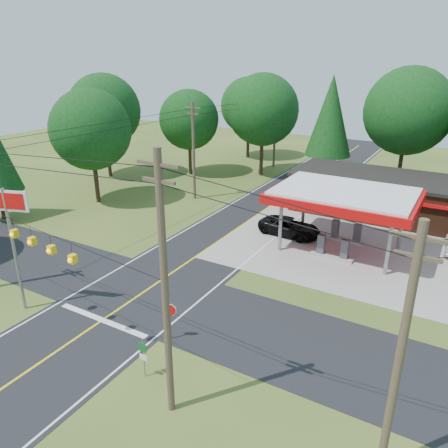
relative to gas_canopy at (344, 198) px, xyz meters
The scene contains 16 objects.
ground 16.38m from the gas_canopy, 124.70° to the right, with size 120.00×120.00×0.00m, color #3D571E.
main_highway 16.37m from the gas_canopy, 124.70° to the right, with size 8.00×120.00×0.02m, color black.
cross_road 16.37m from the gas_canopy, 124.70° to the right, with size 70.00×7.00×0.02m, color black.
lane_center_yellow 16.37m from the gas_canopy, 124.70° to the right, with size 0.15×110.00×0.00m, color yellow.
gas_canopy is the anchor object (origin of this frame).
convenience_store 10.31m from the gas_canopy, 84.28° to the left, with size 16.40×7.55×3.80m.
utility_pole_near_right 20.13m from the gas_canopy, 94.29° to the right, with size 1.80×0.30×11.50m.
utility_pole_far_left 17.74m from the gas_canopy, 163.61° to the left, with size 1.80×0.30×10.00m.
utility_pole_right_b 19.80m from the gas_canopy, 69.27° to the right, with size 1.80×0.30×10.00m.
utility_pole_north 26.92m from the gas_canopy, 125.17° to the left, with size 0.30×0.30×9.50m.
overhead_beacons 21.56m from the gas_canopy, 117.76° to the right, with size 17.04×2.04×1.03m.
treeline_backdrop 14.09m from the gas_canopy, 126.61° to the left, with size 70.27×51.59×13.30m.
suv_car 5.77m from the gas_canopy, behind, with size 5.23×5.23×1.45m, color black.
big_stop_sign 22.86m from the gas_canopy, 127.86° to the right, with size 2.70×0.97×7.60m.
octagonal_stop_sign 16.84m from the gas_canopy, 105.70° to the right, with size 0.75×0.30×2.22m.
route_sign_post 19.63m from the gas_canopy, 101.33° to the right, with size 0.45×0.09×2.18m.
Camera 1 is at (16.91, -18.62, 14.51)m, focal length 35.00 mm.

